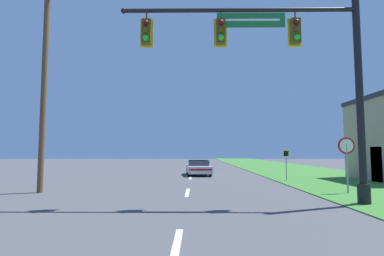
% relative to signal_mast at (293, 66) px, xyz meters
% --- Properties ---
extents(grass_verge_right, '(10.00, 110.00, 0.04)m').
position_rel_signal_mast_xyz_m(grass_verge_right, '(6.51, 19.09, -5.04)').
color(grass_verge_right, '#38752D').
rests_on(grass_verge_right, ground).
extents(road_center_line, '(0.16, 34.80, 0.01)m').
position_rel_signal_mast_xyz_m(road_center_line, '(-3.99, 11.09, -5.05)').
color(road_center_line, silver).
rests_on(road_center_line, ground).
extents(signal_mast, '(9.07, 0.47, 8.05)m').
position_rel_signal_mast_xyz_m(signal_mast, '(0.00, 0.00, 0.00)').
color(signal_mast, black).
rests_on(signal_mast, grass_verge_right).
extents(car_ahead, '(2.13, 4.44, 1.19)m').
position_rel_signal_mast_xyz_m(car_ahead, '(-3.39, 13.61, -4.45)').
color(car_ahead, black).
rests_on(car_ahead, ground).
extents(stop_sign, '(0.76, 0.07, 2.50)m').
position_rel_signal_mast_xyz_m(stop_sign, '(3.23, 2.78, -3.19)').
color(stop_sign, gray).
rests_on(stop_sign, grass_verge_right).
extents(route_sign_post, '(0.55, 0.06, 2.03)m').
position_rel_signal_mast_xyz_m(route_sign_post, '(2.21, 8.51, -3.53)').
color(route_sign_post, gray).
rests_on(route_sign_post, grass_verge_right).
extents(utility_pole_near, '(1.80, 0.26, 10.59)m').
position_rel_signal_mast_xyz_m(utility_pole_near, '(-10.83, 3.02, 0.40)').
color(utility_pole_near, brown).
rests_on(utility_pole_near, ground).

